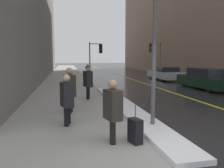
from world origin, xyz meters
name	(u,v)px	position (x,y,z in m)	size (l,w,h in m)	color
ground_plane	(171,157)	(0.00, 0.00, 0.00)	(160.00, 160.00, 0.00)	#232326
sidewalk_slab	(67,81)	(-2.00, 15.00, 0.01)	(4.00, 80.00, 0.01)	#9E9B93
road_centre_stripe	(134,80)	(4.00, 15.00, 0.00)	(0.16, 80.00, 0.00)	gold
snow_bank_curb	(125,106)	(0.25, 4.54, 0.06)	(0.85, 10.11, 0.12)	white
lamp_post	(155,9)	(0.34, 1.83, 3.34)	(0.28, 0.28, 5.67)	#515156
traffic_light_near	(97,52)	(0.90, 17.36, 2.53)	(1.31, 0.40, 3.51)	#515156
traffic_light_far	(154,52)	(6.94, 17.45, 2.61)	(1.31, 0.36, 3.62)	#515156
pedestrian_nearside	(113,108)	(-1.02, 1.00, 0.85)	(0.41, 0.55, 1.52)	black
pedestrian_trailing	(67,97)	(-2.07, 2.60, 0.86)	(0.42, 0.56, 1.55)	black
pedestrian_with_shoulder_bag	(70,88)	(-1.96, 4.14, 0.93)	(0.45, 0.78, 1.67)	black
pedestrian_in_fedora	(88,80)	(-1.04, 6.68, 0.94)	(0.44, 0.59, 1.73)	black
parked_car_dark_green	(206,79)	(6.94, 8.76, 0.62)	(1.77, 4.52, 1.35)	black
parked_car_silver	(165,73)	(6.93, 14.87, 0.58)	(1.83, 4.64, 1.19)	#B2B2B7
rolling_suitcase	(135,131)	(-0.51, 0.84, 0.30)	(0.31, 0.41, 0.95)	black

